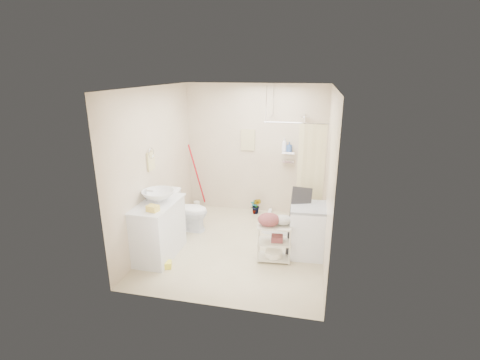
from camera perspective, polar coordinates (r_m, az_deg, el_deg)
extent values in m
plane|color=beige|center=(5.99, -0.33, -10.68)|extent=(3.20, 3.20, 0.00)
cube|color=silver|center=(5.27, -0.38, 15.02)|extent=(2.80, 3.20, 0.04)
cube|color=beige|center=(7.01, 2.52, 4.95)|extent=(2.80, 0.04, 2.60)
cube|color=beige|center=(4.03, -5.34, -4.97)|extent=(2.80, 0.04, 2.60)
cube|color=beige|center=(5.94, -13.65, 2.11)|extent=(0.04, 3.20, 2.60)
cube|color=beige|center=(5.37, 14.38, 0.40)|extent=(0.04, 3.20, 2.60)
cube|color=silver|center=(5.66, -13.30, -7.90)|extent=(0.59, 1.03, 0.90)
imported|color=silver|center=(5.51, -13.26, -2.56)|extent=(0.62, 0.62, 0.17)
cube|color=gold|center=(5.16, -14.12, -4.53)|extent=(0.19, 0.16, 0.09)
cube|color=yellow|center=(5.47, -12.12, -13.27)|extent=(0.30, 0.26, 0.14)
imported|color=white|center=(6.47, -8.58, -4.95)|extent=(0.75, 0.45, 0.76)
imported|color=brown|center=(7.15, 2.37, -4.49)|extent=(0.18, 0.15, 0.29)
imported|color=brown|center=(7.16, 2.73, -4.25)|extent=(0.21, 0.18, 0.34)
cube|color=beige|center=(6.98, 1.29, 6.58)|extent=(0.28, 0.03, 0.42)
imported|color=white|center=(6.83, 7.29, 5.77)|extent=(0.12, 0.12, 0.26)
imported|color=#335292|center=(6.81, 8.10, 5.40)|extent=(0.11, 0.11, 0.19)
cube|color=silver|center=(5.66, 11.05, -8.10)|extent=(0.59, 0.61, 0.83)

